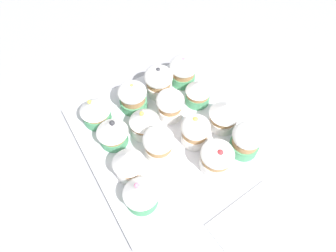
{
  "coord_description": "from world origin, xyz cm",
  "views": [
    {
      "loc": [
        30.61,
        -18.2,
        58.2
      ],
      "look_at": [
        0.0,
        0.0,
        4.2
      ],
      "focal_mm": 33.97,
      "sensor_mm": 36.0,
      "label": 1
    }
  ],
  "objects_px": {
    "baking_tray": "(168,135)",
    "cupcake_2": "(129,163)",
    "cupcake_3": "(141,194)",
    "cupcake_14": "(246,140)",
    "cupcake_9": "(195,131)",
    "cupcake_12": "(198,92)",
    "cupcake_1": "(112,132)",
    "cupcake_10": "(217,158)",
    "cupcake_4": "(133,97)",
    "napkin": "(257,227)",
    "cupcake_11": "(183,71)",
    "cupcake_0": "(95,110)",
    "cupcake_13": "(224,115)",
    "cupcake_8": "(170,104)",
    "cupcake_6": "(159,144)",
    "cupcake_5": "(144,121)",
    "cupcake_7": "(159,81)"
  },
  "relations": [
    {
      "from": "cupcake_8",
      "to": "cupcake_14",
      "type": "height_order",
      "value": "cupcake_14"
    },
    {
      "from": "baking_tray",
      "to": "cupcake_3",
      "type": "xyz_separation_m",
      "value": [
        0.1,
        -0.12,
        0.04
      ]
    },
    {
      "from": "cupcake_0",
      "to": "cupcake_1",
      "type": "distance_m",
      "value": 0.07
    },
    {
      "from": "cupcake_0",
      "to": "cupcake_3",
      "type": "bearing_deg",
      "value": -1.0
    },
    {
      "from": "cupcake_10",
      "to": "cupcake_14",
      "type": "distance_m",
      "value": 0.07
    },
    {
      "from": "cupcake_6",
      "to": "napkin",
      "type": "xyz_separation_m",
      "value": [
        0.22,
        0.08,
        -0.05
      ]
    },
    {
      "from": "cupcake_3",
      "to": "cupcake_0",
      "type": "bearing_deg",
      "value": 179.0
    },
    {
      "from": "cupcake_1",
      "to": "cupcake_8",
      "type": "relative_size",
      "value": 1.03
    },
    {
      "from": "baking_tray",
      "to": "cupcake_9",
      "type": "relative_size",
      "value": 4.74
    },
    {
      "from": "cupcake_4",
      "to": "cupcake_3",
      "type": "bearing_deg",
      "value": -23.42
    },
    {
      "from": "cupcake_10",
      "to": "cupcake_13",
      "type": "relative_size",
      "value": 0.94
    },
    {
      "from": "cupcake_4",
      "to": "napkin",
      "type": "xyz_separation_m",
      "value": [
        0.35,
        0.07,
        -0.04
      ]
    },
    {
      "from": "cupcake_7",
      "to": "cupcake_5",
      "type": "bearing_deg",
      "value": -45.03
    },
    {
      "from": "cupcake_1",
      "to": "cupcake_10",
      "type": "bearing_deg",
      "value": 43.69
    },
    {
      "from": "cupcake_9",
      "to": "cupcake_12",
      "type": "xyz_separation_m",
      "value": [
        -0.08,
        0.06,
        -0.0
      ]
    },
    {
      "from": "cupcake_5",
      "to": "cupcake_4",
      "type": "bearing_deg",
      "value": 172.24
    },
    {
      "from": "cupcake_0",
      "to": "cupcake_14",
      "type": "relative_size",
      "value": 0.95
    },
    {
      "from": "cupcake_13",
      "to": "cupcake_3",
      "type": "bearing_deg",
      "value": -74.57
    },
    {
      "from": "cupcake_2",
      "to": "cupcake_12",
      "type": "relative_size",
      "value": 1.17
    },
    {
      "from": "cupcake_2",
      "to": "cupcake_6",
      "type": "distance_m",
      "value": 0.07
    },
    {
      "from": "cupcake_2",
      "to": "cupcake_6",
      "type": "relative_size",
      "value": 1.03
    },
    {
      "from": "cupcake_6",
      "to": "cupcake_0",
      "type": "bearing_deg",
      "value": -152.23
    },
    {
      "from": "cupcake_4",
      "to": "cupcake_11",
      "type": "relative_size",
      "value": 0.99
    },
    {
      "from": "cupcake_1",
      "to": "cupcake_3",
      "type": "height_order",
      "value": "same"
    },
    {
      "from": "cupcake_6",
      "to": "cupcake_7",
      "type": "distance_m",
      "value": 0.16
    },
    {
      "from": "baking_tray",
      "to": "cupcake_2",
      "type": "relative_size",
      "value": 4.49
    },
    {
      "from": "cupcake_3",
      "to": "cupcake_10",
      "type": "distance_m",
      "value": 0.16
    },
    {
      "from": "cupcake_6",
      "to": "cupcake_8",
      "type": "xyz_separation_m",
      "value": [
        -0.07,
        0.07,
        -0.0
      ]
    },
    {
      "from": "cupcake_10",
      "to": "cupcake_11",
      "type": "relative_size",
      "value": 0.98
    },
    {
      "from": "cupcake_3",
      "to": "cupcake_14",
      "type": "bearing_deg",
      "value": 87.92
    },
    {
      "from": "cupcake_4",
      "to": "cupcake_12",
      "type": "relative_size",
      "value": 1.05
    },
    {
      "from": "cupcake_9",
      "to": "cupcake_3",
      "type": "bearing_deg",
      "value": -68.48
    },
    {
      "from": "cupcake_1",
      "to": "cupcake_14",
      "type": "distance_m",
      "value": 0.26
    },
    {
      "from": "cupcake_4",
      "to": "baking_tray",
      "type": "bearing_deg",
      "value": 15.44
    },
    {
      "from": "cupcake_10",
      "to": "cupcake_11",
      "type": "distance_m",
      "value": 0.23
    },
    {
      "from": "baking_tray",
      "to": "cupcake_8",
      "type": "distance_m",
      "value": 0.07
    },
    {
      "from": "cupcake_2",
      "to": "cupcake_9",
      "type": "height_order",
      "value": "cupcake_2"
    },
    {
      "from": "cupcake_9",
      "to": "cupcake_12",
      "type": "relative_size",
      "value": 1.1
    },
    {
      "from": "cupcake_5",
      "to": "cupcake_9",
      "type": "xyz_separation_m",
      "value": [
        0.07,
        0.08,
        -0.0
      ]
    },
    {
      "from": "cupcake_0",
      "to": "cupcake_2",
      "type": "xyz_separation_m",
      "value": [
        0.15,
        0.0,
        0.0
      ]
    },
    {
      "from": "cupcake_4",
      "to": "napkin",
      "type": "height_order",
      "value": "cupcake_4"
    },
    {
      "from": "cupcake_6",
      "to": "cupcake_10",
      "type": "height_order",
      "value": "cupcake_6"
    },
    {
      "from": "cupcake_13",
      "to": "cupcake_2",
      "type": "bearing_deg",
      "value": -89.96
    },
    {
      "from": "cupcake_13",
      "to": "cupcake_0",
      "type": "bearing_deg",
      "value": -123.43
    },
    {
      "from": "cupcake_0",
      "to": "cupcake_8",
      "type": "distance_m",
      "value": 0.16
    },
    {
      "from": "cupcake_4",
      "to": "cupcake_0",
      "type": "bearing_deg",
      "value": -94.5
    },
    {
      "from": "cupcake_10",
      "to": "cupcake_1",
      "type": "bearing_deg",
      "value": -136.31
    },
    {
      "from": "cupcake_8",
      "to": "cupcake_9",
      "type": "xyz_separation_m",
      "value": [
        0.08,
        0.01,
        -0.0
      ]
    },
    {
      "from": "cupcake_2",
      "to": "cupcake_14",
      "type": "height_order",
      "value": "cupcake_2"
    },
    {
      "from": "cupcake_11",
      "to": "napkin",
      "type": "height_order",
      "value": "cupcake_11"
    }
  ]
}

